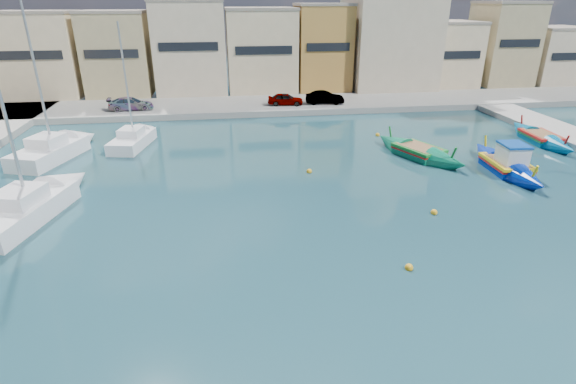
{
  "coord_description": "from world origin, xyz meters",
  "views": [
    {
      "loc": [
        -10.53,
        -15.52,
        10.79
      ],
      "look_at": [
        -7.4,
        6.0,
        1.4
      ],
      "focal_mm": 28.0,
      "sensor_mm": 36.0,
      "label": 1
    }
  ],
  "objects_px": {
    "yacht_midnorth": "(66,146)",
    "church_block": "(390,20)",
    "luzzu_cyan_mid": "(540,139)",
    "yacht_north": "(140,136)",
    "yacht_mid": "(46,197)",
    "luzzu_blue_cabin": "(506,166)",
    "luzzu_green": "(418,153)"
  },
  "relations": [
    {
      "from": "yacht_midnorth",
      "to": "church_block",
      "type": "bearing_deg",
      "value": 32.5
    },
    {
      "from": "luzzu_cyan_mid",
      "to": "yacht_midnorth",
      "type": "height_order",
      "value": "yacht_midnorth"
    },
    {
      "from": "yacht_north",
      "to": "yacht_mid",
      "type": "height_order",
      "value": "yacht_mid"
    },
    {
      "from": "luzzu_cyan_mid",
      "to": "yacht_mid",
      "type": "distance_m",
      "value": 36.44
    },
    {
      "from": "yacht_midnorth",
      "to": "yacht_mid",
      "type": "bearing_deg",
      "value": -79.45
    },
    {
      "from": "yacht_north",
      "to": "luzzu_cyan_mid",
      "type": "bearing_deg",
      "value": -8.83
    },
    {
      "from": "church_block",
      "to": "yacht_north",
      "type": "distance_m",
      "value": 34.04
    },
    {
      "from": "luzzu_blue_cabin",
      "to": "yacht_mid",
      "type": "relative_size",
      "value": 0.75
    },
    {
      "from": "church_block",
      "to": "luzzu_blue_cabin",
      "type": "height_order",
      "value": "church_block"
    },
    {
      "from": "luzzu_cyan_mid",
      "to": "luzzu_green",
      "type": "relative_size",
      "value": 1.0
    },
    {
      "from": "luzzu_cyan_mid",
      "to": "yacht_mid",
      "type": "bearing_deg",
      "value": -168.67
    },
    {
      "from": "church_block",
      "to": "yacht_midnorth",
      "type": "relative_size",
      "value": 1.55
    },
    {
      "from": "church_block",
      "to": "luzzu_cyan_mid",
      "type": "relative_size",
      "value": 2.18
    },
    {
      "from": "luzzu_blue_cabin",
      "to": "yacht_mid",
      "type": "height_order",
      "value": "yacht_mid"
    },
    {
      "from": "luzzu_green",
      "to": "yacht_midnorth",
      "type": "relative_size",
      "value": 0.72
    },
    {
      "from": "luzzu_blue_cabin",
      "to": "luzzu_green",
      "type": "relative_size",
      "value": 1.03
    },
    {
      "from": "luzzu_cyan_mid",
      "to": "luzzu_green",
      "type": "height_order",
      "value": "luzzu_green"
    },
    {
      "from": "luzzu_blue_cabin",
      "to": "church_block",
      "type": "bearing_deg",
      "value": 86.55
    },
    {
      "from": "yacht_north",
      "to": "luzzu_green",
      "type": "bearing_deg",
      "value": -18.78
    },
    {
      "from": "church_block",
      "to": "luzzu_cyan_mid",
      "type": "distance_m",
      "value": 25.35
    },
    {
      "from": "luzzu_blue_cabin",
      "to": "yacht_midnorth",
      "type": "height_order",
      "value": "yacht_midnorth"
    },
    {
      "from": "church_block",
      "to": "yacht_north",
      "type": "xyz_separation_m",
      "value": [
        -27.47,
        -18.44,
        -8.01
      ]
    },
    {
      "from": "luzzu_green",
      "to": "yacht_midnorth",
      "type": "height_order",
      "value": "yacht_midnorth"
    },
    {
      "from": "luzzu_green",
      "to": "church_block",
      "type": "bearing_deg",
      "value": 75.94
    },
    {
      "from": "yacht_midnorth",
      "to": "luzzu_blue_cabin",
      "type": "bearing_deg",
      "value": -15.58
    },
    {
      "from": "luzzu_cyan_mid",
      "to": "yacht_midnorth",
      "type": "distance_m",
      "value": 37.67
    },
    {
      "from": "luzzu_green",
      "to": "yacht_north",
      "type": "xyz_separation_m",
      "value": [
        -21.06,
        7.16,
        0.1
      ]
    },
    {
      "from": "church_block",
      "to": "yacht_north",
      "type": "relative_size",
      "value": 1.9
    },
    {
      "from": "church_block",
      "to": "luzzu_cyan_mid",
      "type": "bearing_deg",
      "value": -77.98
    },
    {
      "from": "luzzu_blue_cabin",
      "to": "yacht_mid",
      "type": "xyz_separation_m",
      "value": [
        -28.96,
        -1.3,
        0.09
      ]
    },
    {
      "from": "luzzu_cyan_mid",
      "to": "yacht_north",
      "type": "bearing_deg",
      "value": 171.17
    },
    {
      "from": "yacht_midnorth",
      "to": "luzzu_green",
      "type": "bearing_deg",
      "value": -10.5
    }
  ]
}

